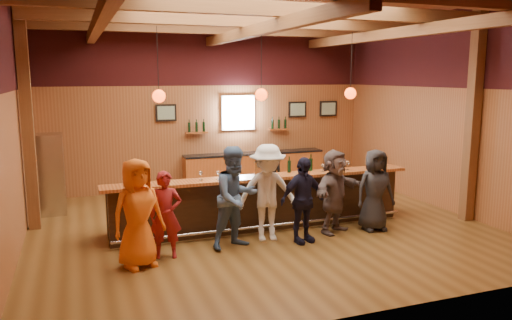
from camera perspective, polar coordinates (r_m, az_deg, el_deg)
The scene contains 27 objects.
room at distance 9.91m, azimuth 0.49°, elevation 10.45°, with size 9.04×9.00×4.52m.
bar_counter at distance 10.32m, azimuth 0.37°, elevation -4.66°, with size 6.30×1.07×1.11m.
back_bar_cabinet at distance 14.01m, azimuth -0.17°, elevation -1.03°, with size 4.00×0.52×0.95m.
window at distance 13.88m, azimuth -2.05°, elevation 5.42°, with size 0.95×0.09×0.95m.
framed_pictures at distance 14.16m, azimuth 1.31°, elevation 5.71°, with size 5.35×0.05×0.45m.
wine_shelves at distance 13.86m, azimuth -1.96°, elevation 3.63°, with size 3.00×0.18×0.30m.
pendant_lights at distance 9.86m, azimuth 0.60°, elevation 7.52°, with size 4.24×0.24×1.37m.
stainless_fridge at distance 12.04m, azimuth -22.67°, elevation -1.50°, with size 0.70×0.70×1.80m, color silver.
customer_orange at distance 8.27m, azimuth -13.36°, elevation -5.94°, with size 0.87×0.57×1.78m, color orange.
customer_redvest at distance 8.61m, azimuth -10.28°, elevation -6.19°, with size 0.54×0.36×1.49m, color maroon.
customer_denim at distance 8.93m, azimuth -2.32°, elevation -4.30°, with size 0.90×0.70×1.85m, color #496892.
customer_white at distance 9.31m, azimuth 1.34°, elevation -3.77°, with size 1.18×0.68×1.83m, color white.
customer_navy at distance 9.26m, azimuth 5.32°, elevation -4.58°, with size 0.94×0.39×1.61m, color black.
customer_brown at distance 9.92m, azimuth 8.97°, elevation -3.55°, with size 1.54×0.49×1.66m, color #604F4D.
customer_dark at distance 10.23m, azimuth 13.44°, elevation -3.36°, with size 0.80×0.52×1.64m, color black.
bartender at distance 11.40m, azimuth 1.80°, elevation -2.22°, with size 0.53×0.35×1.46m, color black.
ice_bucket at distance 9.96m, azimuth 0.56°, elevation -0.94°, with size 0.25×0.25×0.27m, color brown.
bottle_a at distance 10.22m, azimuth 3.81°, elevation -0.71°, with size 0.07×0.07×0.33m.
bottle_b at distance 10.44m, azimuth 6.29°, elevation -0.49°, with size 0.08×0.08×0.35m.
glass_a at distance 9.23m, azimuth -14.77°, elevation -2.15°, with size 0.08×0.08×0.18m.
glass_b at distance 9.30m, azimuth -10.37°, elevation -1.97°, with size 0.07×0.07×0.17m.
glass_c at distance 9.51m, azimuth -6.33°, elevation -1.55°, with size 0.08×0.08×0.18m.
glass_d at distance 9.56m, azimuth -4.36°, elevation -1.50°, with size 0.08×0.08×0.17m.
glass_e at distance 9.60m, azimuth -2.37°, elevation -1.32°, with size 0.09×0.09×0.19m.
glass_f at distance 10.22m, azimuth 5.36°, elevation -0.68°, with size 0.09×0.09×0.19m.
glass_g at distance 10.39m, azimuth 7.64°, elevation -0.69°, with size 0.07×0.07×0.16m.
glass_h at distance 10.64m, azimuth 10.41°, elevation -0.37°, with size 0.09×0.09×0.20m.
Camera 1 is at (-3.47, -9.23, 3.08)m, focal length 35.00 mm.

